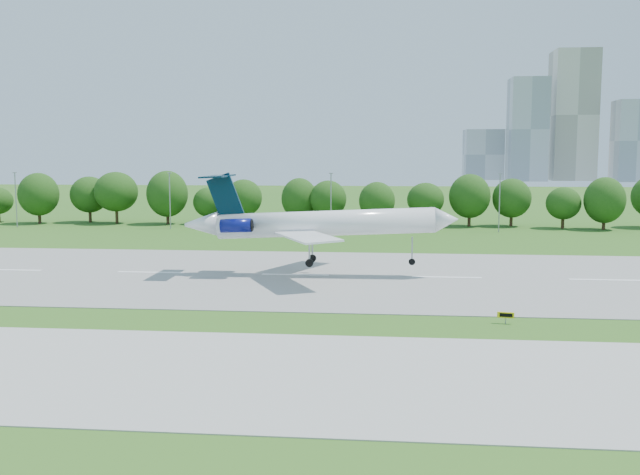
{
  "coord_description": "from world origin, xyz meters",
  "views": [
    {
      "loc": [
        -7.46,
        -68.0,
        16.02
      ],
      "look_at": [
        -15.98,
        18.0,
        5.95
      ],
      "focal_mm": 40.0,
      "sensor_mm": 36.0,
      "label": 1
    }
  ],
  "objects_px": {
    "airliner": "(312,223)",
    "service_vehicle_a": "(279,226)",
    "service_vehicle_b": "(264,227)",
    "taxi_sign_left": "(506,315)"
  },
  "relations": [
    {
      "from": "taxi_sign_left",
      "to": "service_vehicle_a",
      "type": "bearing_deg",
      "value": 122.71
    },
    {
      "from": "airliner",
      "to": "taxi_sign_left",
      "type": "xyz_separation_m",
      "value": [
        21.38,
        -25.11,
        -6.27
      ]
    },
    {
      "from": "service_vehicle_a",
      "to": "service_vehicle_b",
      "type": "bearing_deg",
      "value": 82.45
    },
    {
      "from": "airliner",
      "to": "service_vehicle_a",
      "type": "relative_size",
      "value": 8.95
    },
    {
      "from": "airliner",
      "to": "service_vehicle_a",
      "type": "height_order",
      "value": "airliner"
    },
    {
      "from": "service_vehicle_a",
      "to": "service_vehicle_b",
      "type": "xyz_separation_m",
      "value": [
        -3.06,
        -0.8,
        -0.13
      ]
    },
    {
      "from": "airliner",
      "to": "service_vehicle_a",
      "type": "distance_m",
      "value": 60.47
    },
    {
      "from": "airliner",
      "to": "service_vehicle_b",
      "type": "xyz_separation_m",
      "value": [
        -16.76,
        57.75,
        -6.56
      ]
    },
    {
      "from": "airliner",
      "to": "taxi_sign_left",
      "type": "height_order",
      "value": "airliner"
    },
    {
      "from": "taxi_sign_left",
      "to": "service_vehicle_b",
      "type": "height_order",
      "value": "taxi_sign_left"
    }
  ]
}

